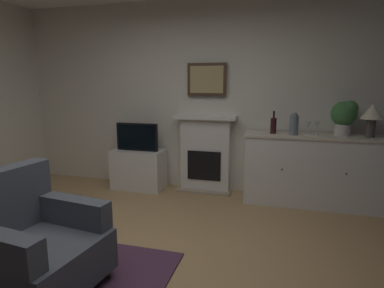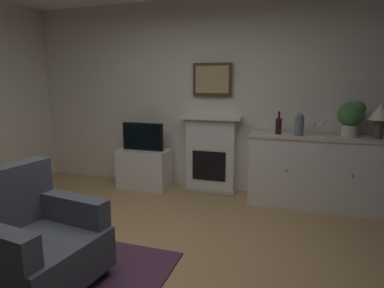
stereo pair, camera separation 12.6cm
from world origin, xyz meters
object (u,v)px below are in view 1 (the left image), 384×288
Objects in this scene: tv_cabinet at (139,169)px; fireplace_unit at (205,154)px; wine_glass_center at (317,125)px; armchair at (33,244)px; sideboard_cabinet at (311,170)px; potted_plant_small at (345,115)px; wine_bottle at (273,125)px; vase_decorative at (294,124)px; tv_set at (137,137)px; wine_glass_left at (308,125)px; table_lamp at (372,114)px; framed_picture at (207,80)px.

fireplace_unit is at bearing 9.45° from tv_cabinet.
wine_glass_center is 0.18× the size of armchair.
sideboard_cabinet is 3.90× the size of potted_plant_small.
wine_bottle reaches higher than vase_decorative.
vase_decorative reaches higher than tv_set.
fireplace_unit is 1.47× the size of tv_cabinet.
vase_decorative is at bearing 51.11° from armchair.
wine_glass_left is 0.22× the size of tv_cabinet.
tv_set is at bearing -179.72° from wine_glass_center.
tv_cabinet is at bearing 179.72° from table_lamp.
framed_picture is at bearing 171.42° from wine_glass_center.
framed_picture reaches higher than wine_glass_left.
tv_cabinet is (-2.40, 0.02, -0.17)m from sideboard_cabinet.
framed_picture reaches higher than armchair.
framed_picture is 1.12m from wine_bottle.
fireplace_unit is 2.15m from table_lamp.
vase_decorative reaches higher than armchair.
table_lamp is at bearing -6.20° from framed_picture.
framed_picture is at bearing 174.26° from potted_plant_small.
sideboard_cabinet is 4.19× the size of table_lamp.
fireplace_unit is 3.91× the size of vase_decorative.
wine_bottle is (0.93, -0.18, 0.47)m from fireplace_unit.
framed_picture is 3.33× the size of wine_glass_center.
tv_cabinet is 0.82× the size of armchair.
wine_bottle reaches higher than tv_set.
tv_set is at bearing 178.89° from vase_decorative.
framed_picture reaches higher than fireplace_unit.
vase_decorative is 0.60m from potted_plant_small.
vase_decorative is (-0.25, -0.05, 0.59)m from sideboard_cabinet.
armchair is at bearing -105.22° from framed_picture.
vase_decorative is at bearing -168.56° from sideboard_cabinet.
sideboard_cabinet is 0.79m from potted_plant_small.
potted_plant_small reaches higher than wine_glass_left.
tv_cabinet is (-3.02, 0.02, -0.90)m from table_lamp.
table_lamp reaches higher than tv_set.
wine_glass_center is 0.27× the size of tv_set.
armchair is at bearing -83.72° from tv_cabinet.
framed_picture is 2.96m from armchair.
framed_picture reaches higher than wine_bottle.
table_lamp is at bearing -8.97° from potted_plant_small.
table_lamp is at bearing 40.88° from armchair.
tv_set reaches higher than tv_cabinet.
wine_bottle is at bearing -176.74° from potted_plant_small.
sideboard_cabinet is at bearing 20.94° from wine_glass_left.
table_lamp is 1.38× the size of wine_bottle.
potted_plant_small is (2.74, 0.05, 0.39)m from tv_set.
vase_decorative is at bearing -13.04° from framed_picture.
wine_glass_left is at bearing -4.09° from wine_bottle.
tv_cabinet is at bearing 96.28° from armchair.
armchair reaches higher than tv_cabinet.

